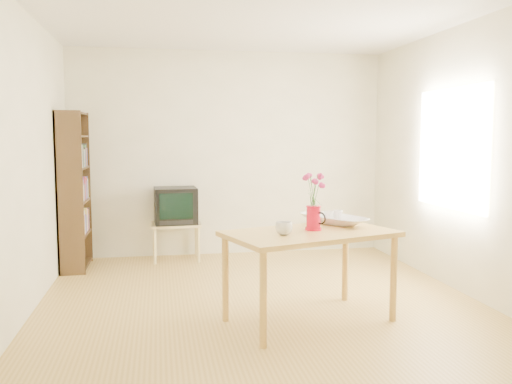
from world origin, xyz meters
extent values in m
plane|color=#AA843C|center=(0.00, 0.00, 0.00)|extent=(4.50, 4.50, 0.00)
plane|color=white|center=(0.00, 0.00, 2.60)|extent=(4.50, 4.50, 0.00)
plane|color=beige|center=(0.00, 2.25, 1.30)|extent=(4.00, 0.00, 4.00)
plane|color=beige|center=(0.00, -2.25, 1.30)|extent=(4.00, 0.00, 4.00)
plane|color=beige|center=(-2.00, 0.00, 1.30)|extent=(0.00, 4.50, 4.50)
plane|color=beige|center=(2.00, 0.00, 1.30)|extent=(0.00, 4.50, 4.50)
plane|color=white|center=(1.98, 0.30, 1.40)|extent=(0.00, 1.30, 1.30)
cube|color=#C09241|center=(0.31, -0.48, 0.73)|extent=(1.51, 1.14, 0.04)
cylinder|color=#C09241|center=(-0.18, -0.97, 0.35)|extent=(0.06, 0.06, 0.71)
cylinder|color=#C09241|center=(0.99, -0.60, 0.35)|extent=(0.06, 0.06, 0.71)
cylinder|color=#C09241|center=(-0.37, -0.35, 0.35)|extent=(0.06, 0.06, 0.71)
cylinder|color=#C09241|center=(0.79, 0.02, 0.35)|extent=(0.06, 0.06, 0.71)
cube|color=#D6BE78|center=(-0.70, 1.97, 0.45)|extent=(0.60, 0.45, 0.03)
cylinder|color=#D6BE78|center=(-0.96, 1.78, 0.22)|extent=(0.04, 0.04, 0.43)
cylinder|color=#D6BE78|center=(-0.44, 1.78, 0.22)|extent=(0.04, 0.04, 0.43)
cylinder|color=#D6BE78|center=(-0.96, 2.15, 0.22)|extent=(0.04, 0.04, 0.43)
cylinder|color=#D6BE78|center=(-0.44, 2.15, 0.22)|extent=(0.04, 0.04, 0.43)
cube|color=#312010|center=(-1.85, 1.41, 0.90)|extent=(0.28, 0.02, 1.80)
cube|color=#312010|center=(-1.85, 2.09, 0.90)|extent=(0.28, 0.03, 1.80)
cube|color=#312010|center=(-1.98, 1.75, 0.90)|extent=(0.02, 0.70, 1.80)
cube|color=#312010|center=(-1.85, 1.75, 0.04)|extent=(0.27, 0.65, 0.02)
cube|color=#312010|center=(-1.85, 1.75, 0.40)|extent=(0.27, 0.65, 0.02)
cube|color=#312010|center=(-1.85, 1.75, 0.78)|extent=(0.27, 0.65, 0.02)
cube|color=#312010|center=(-1.85, 1.75, 1.16)|extent=(0.27, 0.65, 0.02)
cube|color=#312010|center=(-1.85, 1.75, 1.52)|extent=(0.27, 0.65, 0.02)
cube|color=#312010|center=(-1.85, 1.75, 1.78)|extent=(0.27, 0.65, 0.02)
cylinder|color=red|center=(0.35, -0.42, 0.85)|extent=(0.12, 0.12, 0.19)
cylinder|color=red|center=(0.35, -0.42, 0.76)|extent=(0.14, 0.14, 0.02)
cylinder|color=red|center=(0.35, -0.42, 0.95)|extent=(0.12, 0.12, 0.01)
cone|color=red|center=(0.32, -0.46, 0.92)|extent=(0.07, 0.08, 0.06)
torus|color=black|center=(0.40, -0.36, 0.86)|extent=(0.07, 0.09, 0.10)
imported|color=white|center=(0.06, -0.59, 0.80)|extent=(0.19, 0.19, 0.10)
imported|color=white|center=(0.62, -0.14, 0.96)|extent=(0.62, 0.62, 0.43)
imported|color=white|center=(0.58, -0.14, 0.92)|extent=(0.10, 0.10, 0.07)
imported|color=white|center=(0.66, -0.12, 0.92)|extent=(0.09, 0.09, 0.07)
cube|color=black|center=(-0.70, 1.97, 0.68)|extent=(0.52, 0.48, 0.44)
cube|color=black|center=(-0.70, 2.05, 0.70)|extent=(0.36, 0.27, 0.31)
cube|color=black|center=(-0.70, 1.73, 0.70)|extent=(0.39, 0.03, 0.31)
camera|label=1|loc=(-0.90, -4.68, 1.52)|focal=38.00mm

